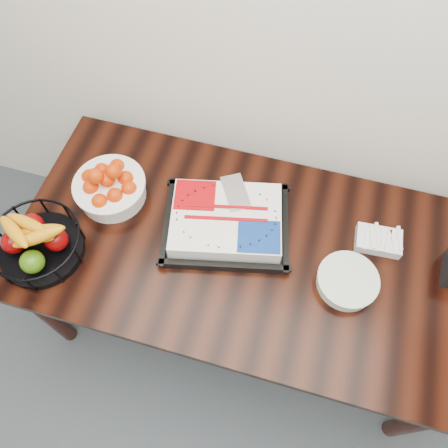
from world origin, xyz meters
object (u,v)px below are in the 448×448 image
(table, at_px, (246,258))
(tangerine_bowl, at_px, (109,185))
(fruit_basket, at_px, (37,243))
(cake_tray, at_px, (226,222))
(plate_stack, at_px, (347,281))

(table, height_order, tangerine_bowl, tangerine_bowl)
(fruit_basket, bearing_deg, table, 16.84)
(cake_tray, distance_m, tangerine_bowl, 0.49)
(cake_tray, bearing_deg, fruit_basket, -155.61)
(tangerine_bowl, relative_size, fruit_basket, 0.86)
(table, distance_m, fruit_basket, 0.80)
(cake_tray, height_order, fruit_basket, fruit_basket)
(plate_stack, bearing_deg, tangerine_bowl, 172.56)
(tangerine_bowl, xyz_separation_m, plate_stack, (0.97, -0.13, -0.05))
(fruit_basket, height_order, plate_stack, fruit_basket)
(cake_tray, height_order, plate_stack, cake_tray)
(tangerine_bowl, distance_m, plate_stack, 0.98)
(table, relative_size, cake_tray, 3.27)
(tangerine_bowl, xyz_separation_m, fruit_basket, (-0.16, -0.31, -0.01))
(cake_tray, bearing_deg, tangerine_bowl, 177.98)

